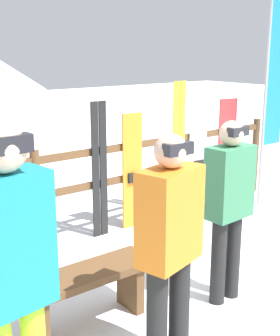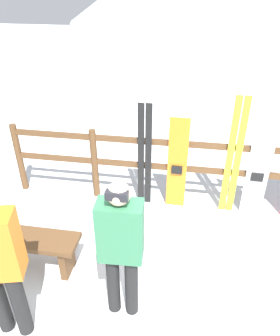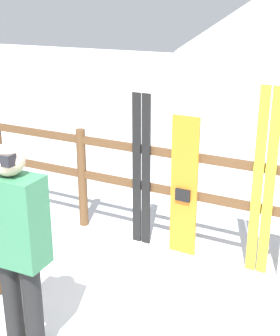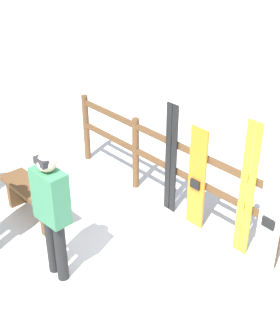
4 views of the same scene
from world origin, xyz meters
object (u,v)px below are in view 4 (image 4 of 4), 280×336
bench (33,196)px  person_plaid_green (52,208)px  ski_pair_yellow (247,191)px  snowboard_white (270,217)px  snowboard_orange (197,179)px  ski_pair_black (171,160)px

bench → person_plaid_green: 1.36m
ski_pair_yellow → snowboard_white: bearing=-0.6°
person_plaid_green → snowboard_orange: (0.40, 1.87, -0.22)m
bench → ski_pair_black: (1.10, 1.49, 0.45)m
bench → snowboard_orange: size_ratio=0.81×
snowboard_white → person_plaid_green: bearing=-128.6°
person_plaid_green → ski_pair_black: (-0.06, 1.88, -0.13)m
ski_pair_yellow → snowboard_white: ski_pair_yellow is taller
snowboard_orange → snowboard_white: snowboard_orange is taller
ski_pair_black → ski_pair_yellow: (1.22, 0.00, 0.08)m
person_plaid_green → ski_pair_yellow: size_ratio=0.91×
ski_pair_black → person_plaid_green: bearing=-88.0°
bench → ski_pair_yellow: ski_pair_yellow is taller
snowboard_orange → ski_pair_yellow: 0.77m
bench → snowboard_white: bearing=29.1°
person_plaid_green → ski_pair_yellow: (1.15, 1.88, -0.05)m
ski_pair_black → snowboard_white: 1.57m
bench → person_plaid_green: size_ratio=0.72×
snowboard_orange → ski_pair_yellow: ski_pair_yellow is taller
bench → ski_pair_black: bearing=53.4°
ski_pair_black → snowboard_orange: ski_pair_black is taller
bench → ski_pair_black: 1.91m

